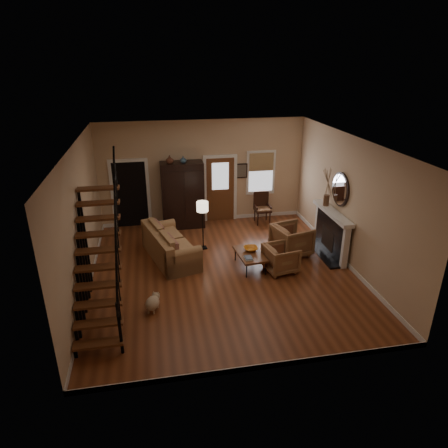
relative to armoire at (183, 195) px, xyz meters
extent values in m
plane|color=brown|center=(0.70, -3.15, -1.05)|extent=(7.00, 7.00, 0.00)
plane|color=white|center=(0.70, -3.15, 2.25)|extent=(7.00, 7.00, 0.00)
cube|color=#D1AE86|center=(0.70, 0.35, 0.60)|extent=(6.50, 0.04, 3.30)
cube|color=#D1AE86|center=(-2.55, -3.15, 0.60)|extent=(0.04, 7.00, 3.30)
cube|color=#D1AE86|center=(3.95, -3.15, 0.60)|extent=(0.04, 7.00, 3.30)
cube|color=black|center=(-1.60, 0.50, 0.00)|extent=(1.00, 0.36, 2.10)
cube|color=brown|center=(1.25, 0.33, 0.00)|extent=(0.90, 0.06, 2.10)
cube|color=silver|center=(2.60, 0.32, 0.50)|extent=(0.96, 0.06, 1.46)
cube|color=black|center=(3.83, -2.65, -0.48)|extent=(0.24, 1.60, 1.15)
cube|color=white|center=(3.77, -2.65, 0.15)|extent=(0.30, 1.95, 0.10)
cylinder|color=silver|center=(3.90, -2.65, 0.80)|extent=(0.05, 0.90, 0.90)
imported|color=#4C2619|center=(-0.35, -0.10, 1.17)|extent=(0.24, 0.24, 0.25)
imported|color=#334C60|center=(0.05, -0.10, 1.16)|extent=(0.20, 0.20, 0.21)
imported|color=orange|center=(1.48, -2.88, -0.59)|extent=(0.37, 0.37, 0.09)
imported|color=brown|center=(2.15, -3.35, -0.70)|extent=(0.90, 0.88, 0.71)
imported|color=brown|center=(2.73, -2.51, -0.62)|extent=(1.14, 1.12, 0.86)
camera|label=1|loc=(-0.91, -11.87, 4.02)|focal=32.00mm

